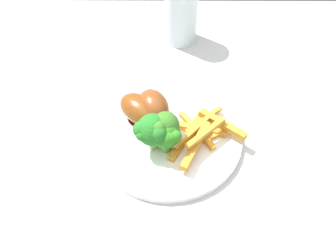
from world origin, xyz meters
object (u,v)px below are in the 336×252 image
Objects in this scene: chicken_drumstick_near at (142,111)px; water_glass at (181,13)px; dinner_plate at (168,136)px; broccoli_floret_front at (167,134)px; broccoli_floret_back at (164,128)px; dining_table at (184,182)px; broccoli_floret_middle at (153,131)px; chicken_drumstick_far at (154,109)px; carrot_fries_pile at (199,133)px.

water_glass is (-0.07, -0.24, 0.03)m from chicken_drumstick_near.
broccoli_floret_front is at bearing 87.58° from dinner_plate.
dining_table is at bearing -174.43° from broccoli_floret_back.
broccoli_floret_front is 0.88× the size of broccoli_floret_middle.
dinner_plate is 0.05m from broccoli_floret_front.
water_glass reaches higher than dinner_plate.
chicken_drumstick_far is at bearing -55.39° from dinner_plate.
broccoli_floret_middle is (0.05, 0.01, 0.17)m from dining_table.
broccoli_floret_middle reaches higher than chicken_drumstick_near.
dining_table is 8.29× the size of chicken_drumstick_far.
water_glass reaches higher than chicken_drumstick_far.
carrot_fries_pile is at bearing 173.33° from dinner_plate.
broccoli_floret_middle is at bearing 81.00° from water_glass.
dinner_plate is 1.48× the size of carrot_fries_pile.
broccoli_floret_middle is 0.02m from broccoli_floret_back.
water_glass reaches higher than broccoli_floret_middle.
dinner_plate is 1.93× the size of water_glass.
chicken_drumstick_near is 0.96× the size of water_glass.
chicken_drumstick_near is 0.02m from chicken_drumstick_far.
broccoli_floret_middle is 0.07m from chicken_drumstick_near.
broccoli_floret_front reaches higher than carrot_fries_pile.
dining_table is at bearing 134.82° from chicken_drumstick_far.
broccoli_floret_middle is at bearing 18.14° from carrot_fries_pile.
water_glass is at bearing -95.94° from broccoli_floret_back.
water_glass is (0.03, -0.28, 0.04)m from carrot_fries_pile.
broccoli_floret_front is 0.06m from carrot_fries_pile.
water_glass is (-0.05, -0.30, 0.01)m from broccoli_floret_middle.
broccoli_floret_front is at bearing 123.60° from chicken_drumstick_near.
carrot_fries_pile is at bearing -162.89° from broccoli_floret_back.
broccoli_floret_front is 0.02m from broccoli_floret_middle.
chicken_drumstick_near reaches higher than carrot_fries_pile.
broccoli_floret_middle is 0.31m from water_glass.
broccoli_floret_back is (-0.02, -0.01, 0.00)m from broccoli_floret_middle.
broccoli_floret_front reaches higher than chicken_drumstick_near.
chicken_drumstick_far reaches higher than dining_table.
chicken_drumstick_far is at bearing -73.05° from broccoli_floret_back.
chicken_drumstick_near is at bearing -34.92° from dining_table.
carrot_fries_pile reaches higher than dinner_plate.
chicken_drumstick_near is at bearing -56.40° from broccoli_floret_front.
dining_table is at bearing -169.05° from broccoli_floret_middle.
broccoli_floret_front is at bearing 175.38° from broccoli_floret_middle.
carrot_fries_pile is (-0.05, -0.03, -0.03)m from broccoli_floret_front.
dining_table is 8.01× the size of water_glass.
water_glass is (-0.02, -0.27, 0.06)m from dinner_plate.
broccoli_floret_front is 0.49× the size of chicken_drumstick_near.
broccoli_floret_back reaches higher than carrot_fries_pile.
chicken_drumstick_near is at bearing 74.19° from water_glass.
chicken_drumstick_far is (0.05, -0.05, 0.15)m from dining_table.
broccoli_floret_front is at bearing 117.63° from broccoli_floret_back.
water_glass is (-0.05, -0.24, 0.03)m from chicken_drumstick_far.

